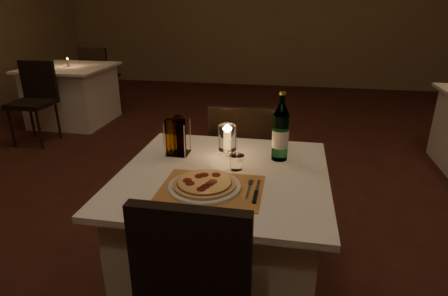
% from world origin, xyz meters
% --- Properties ---
extents(floor, '(8.00, 10.00, 0.02)m').
position_xyz_m(floor, '(0.00, 0.00, -0.01)').
color(floor, '#482017').
rests_on(floor, ground).
extents(wall_back, '(8.00, 0.02, 3.00)m').
position_xyz_m(wall_back, '(0.00, 5.01, 1.50)').
color(wall_back, '#937D55').
rests_on(wall_back, ground).
extents(main_table, '(1.00, 1.00, 0.74)m').
position_xyz_m(main_table, '(0.04, -0.59, 0.37)').
color(main_table, white).
rests_on(main_table, ground).
extents(chair_far, '(0.42, 0.42, 0.90)m').
position_xyz_m(chair_far, '(0.04, 0.12, 0.55)').
color(chair_far, black).
rests_on(chair_far, ground).
extents(placemat, '(0.45, 0.34, 0.00)m').
position_xyz_m(placemat, '(0.02, -0.77, 0.74)').
color(placemat, '#C18343').
rests_on(placemat, main_table).
extents(plate, '(0.32, 0.32, 0.01)m').
position_xyz_m(plate, '(-0.01, -0.77, 0.75)').
color(plate, white).
rests_on(plate, placemat).
extents(pizza, '(0.28, 0.28, 0.02)m').
position_xyz_m(pizza, '(-0.01, -0.77, 0.77)').
color(pizza, '#D8B77F').
rests_on(pizza, plate).
extents(fork, '(0.02, 0.18, 0.00)m').
position_xyz_m(fork, '(0.19, -0.74, 0.75)').
color(fork, silver).
rests_on(fork, placemat).
extents(knife, '(0.02, 0.22, 0.01)m').
position_xyz_m(knife, '(0.22, -0.80, 0.75)').
color(knife, black).
rests_on(knife, placemat).
extents(tumbler, '(0.08, 0.08, 0.08)m').
position_xyz_m(tumbler, '(0.10, -0.54, 0.78)').
color(tumbler, white).
rests_on(tumbler, main_table).
extents(water_bottle, '(0.09, 0.09, 0.36)m').
position_xyz_m(water_bottle, '(0.30, -0.37, 0.88)').
color(water_bottle, '#56A16E').
rests_on(water_bottle, main_table).
extents(hurricane_candle, '(0.09, 0.09, 0.18)m').
position_xyz_m(hurricane_candle, '(0.03, -0.40, 0.84)').
color(hurricane_candle, white).
rests_on(hurricane_candle, main_table).
extents(cruet_caddy, '(0.12, 0.12, 0.21)m').
position_xyz_m(cruet_caddy, '(-0.24, -0.41, 0.84)').
color(cruet_caddy, white).
rests_on(cruet_caddy, main_table).
extents(neighbor_table_left, '(1.00, 1.00, 0.74)m').
position_xyz_m(neighbor_table_left, '(-2.48, 2.16, 0.37)').
color(neighbor_table_left, white).
rests_on(neighbor_table_left, ground).
extents(neighbor_chair_la, '(0.42, 0.42, 0.90)m').
position_xyz_m(neighbor_chair_la, '(-2.48, 1.44, 0.55)').
color(neighbor_chair_la, black).
rests_on(neighbor_chair_la, ground).
extents(neighbor_chair_lb, '(0.42, 0.42, 0.90)m').
position_xyz_m(neighbor_chair_lb, '(-2.48, 2.87, 0.55)').
color(neighbor_chair_lb, black).
rests_on(neighbor_chair_lb, ground).
extents(neighbor_candle_left, '(0.03, 0.03, 0.11)m').
position_xyz_m(neighbor_candle_left, '(-2.48, 2.16, 0.79)').
color(neighbor_candle_left, white).
rests_on(neighbor_candle_left, neighbor_table_left).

